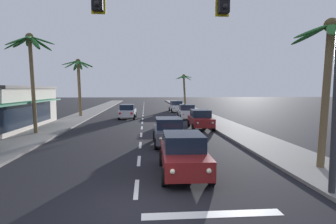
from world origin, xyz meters
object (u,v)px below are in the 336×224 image
Objects in this scene: sedan_third_in_queue at (169,131)px; sedan_parked_mid_kerb at (200,119)px; sedan_lead_at_stop_bar at (184,154)px; palm_right_nearest at (329,60)px; palm_left_second at (31,56)px; sedan_parked_nearest_kerb at (176,106)px; sedan_parked_far_kerb at (187,112)px; sedan_oncoming_far at (128,111)px; palm_right_farthest at (184,83)px; traffic_signal_mast at (230,25)px; palm_left_third at (79,75)px.

sedan_parked_mid_kerb is at bearing 63.72° from sedan_third_in_queue.
palm_right_nearest reaches higher than sedan_lead_at_stop_bar.
sedan_lead_at_stop_bar is 15.87m from palm_left_second.
sedan_parked_nearest_kerb is at bearing 90.43° from sedan_parked_mid_kerb.
sedan_parked_far_kerb is (-0.01, 8.28, 0.00)m from sedan_parked_mid_kerb.
sedan_parked_mid_kerb is (7.02, -9.24, 0.00)m from sedan_oncoming_far.
palm_right_farthest is at bearing 77.22° from sedan_parked_nearest_kerb.
sedan_lead_at_stop_bar is 1.00× the size of sedan_parked_nearest_kerb.
sedan_parked_far_kerb is at bearing 97.65° from palm_right_nearest.
traffic_signal_mast is 2.53× the size of sedan_oncoming_far.
sedan_parked_nearest_kerb is 0.69× the size of palm_right_nearest.
sedan_third_in_queue and sedan_parked_nearest_kerb have the same top height.
traffic_signal_mast reaches higher than sedan_parked_mid_kerb.
sedan_parked_nearest_kerb is 1.00× the size of sedan_parked_mid_kerb.
sedan_lead_at_stop_bar is 22.76m from sedan_oncoming_far.
palm_left_third is at bearing 138.62° from sedan_parked_mid_kerb.
sedan_parked_nearest_kerb is 15.41m from palm_left_third.
traffic_signal_mast reaches higher than sedan_lead_at_stop_bar.
sedan_parked_far_kerb is at bearing 84.63° from traffic_signal_mast.
palm_left_second is at bearing -122.88° from sedan_parked_nearest_kerb.
palm_left_third is at bearing 165.74° from sedan_parked_far_kerb.
sedan_third_in_queue and sedan_parked_mid_kerb have the same top height.
sedan_parked_far_kerb is at bearing -7.85° from sedan_oncoming_far.
palm_left_third is at bearing 158.91° from sedan_oncoming_far.
palm_left_second reaches higher than sedan_parked_far_kerb.
sedan_parked_far_kerb is at bearing -97.02° from palm_right_farthest.
sedan_third_in_queue is at bearing -97.34° from sedan_parked_nearest_kerb.
palm_left_third is 1.12× the size of palm_right_nearest.
palm_right_farthest is at bearing 82.16° from sedan_lead_at_stop_bar.
palm_right_nearest is at bearing -57.04° from palm_left_third.
sedan_parked_mid_kerb is (3.41, 6.91, 0.00)m from sedan_third_in_queue.
sedan_parked_nearest_kerb is at bearing 90.71° from sedan_parked_far_kerb.
palm_right_nearest reaches higher than sedan_parked_nearest_kerb.
palm_left_second is at bearing 129.05° from traffic_signal_mast.
palm_right_farthest is (6.31, 38.79, 3.77)m from sedan_third_in_queue.
traffic_signal_mast is 10.33m from sedan_third_in_queue.
sedan_parked_mid_kerb is at bearing 75.90° from sedan_lead_at_stop_bar.
palm_left_second is at bearing -119.64° from sedan_oncoming_far.
sedan_oncoming_far is 7.07m from sedan_parked_far_kerb.
sedan_oncoming_far is 0.58× the size of palm_left_second.
sedan_parked_far_kerb is at bearing 90.08° from sedan_parked_mid_kerb.
sedan_parked_nearest_kerb is (3.18, 31.72, 0.00)m from sedan_lead_at_stop_bar.
palm_left_third is at bearing -128.48° from palm_right_farthest.
sedan_parked_nearest_kerb and sedan_parked_far_kerb have the same top height.
palm_left_third is 25.87m from palm_right_farthest.
sedan_parked_mid_kerb is 1.00× the size of sedan_parked_far_kerb.
traffic_signal_mast is 17.85m from palm_left_second.
palm_right_farthest reaches higher than sedan_parked_mid_kerb.
sedan_parked_nearest_kerb is at bearing 82.66° from sedan_third_in_queue.
sedan_lead_at_stop_bar is 1.00× the size of sedan_parked_mid_kerb.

